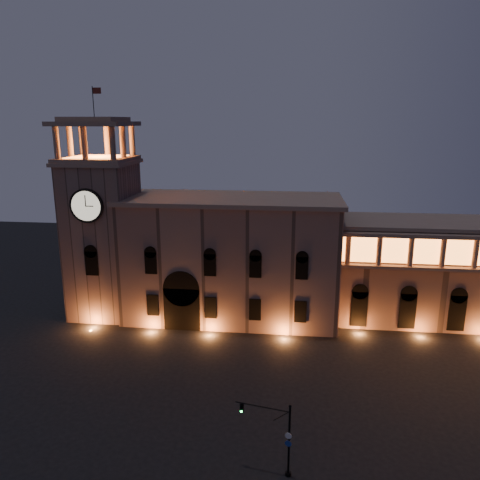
% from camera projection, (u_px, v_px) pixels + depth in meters
% --- Properties ---
extents(ground, '(160.00, 160.00, 0.00)m').
position_uv_depth(ground, '(223.00, 401.00, 47.97)').
color(ground, black).
rests_on(ground, ground).
extents(government_building, '(30.80, 12.80, 17.60)m').
position_uv_depth(government_building, '(230.00, 258.00, 67.13)').
color(government_building, '#826255').
rests_on(government_building, ground).
extents(clock_tower, '(9.80, 9.80, 32.40)m').
position_uv_depth(clock_tower, '(103.00, 231.00, 67.30)').
color(clock_tower, '#826255').
rests_on(clock_tower, ground).
extents(colonnade_wing, '(40.60, 11.50, 14.50)m').
position_uv_depth(colonnade_wing, '(472.00, 272.00, 65.68)').
color(colonnade_wing, '#7D5D50').
rests_on(colonnade_wing, ground).
extents(traffic_light, '(4.66, 1.22, 6.50)m').
position_uv_depth(traffic_light, '(279.00, 437.00, 37.33)').
color(traffic_light, black).
rests_on(traffic_light, ground).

